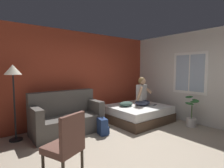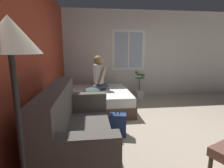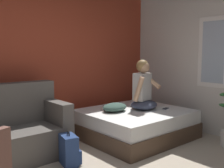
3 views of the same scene
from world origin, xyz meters
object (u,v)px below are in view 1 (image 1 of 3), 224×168
Objects in this scene: side_chair at (66,144)px; cell_phone at (155,105)px; bed at (137,113)px; person_seated at (142,94)px; floor_lamp at (13,77)px; backpack at (103,127)px; throw_pillow at (126,104)px; potted_plant at (192,116)px; couch at (66,117)px.

side_chair reaches higher than cell_phone.
person_seated reaches higher than bed.
cell_phone is 3.96m from floor_lamp.
backpack is at bearing -27.46° from floor_lamp.
throw_pillow is at bearing 152.65° from bed.
backpack is at bearing -159.59° from throw_pillow.
bed is at bearing 25.45° from side_chair.
throw_pillow is (-0.50, 0.19, -0.29)m from person_seated.
bed is 1.03× the size of floor_lamp.
cell_phone is 0.17× the size of potted_plant.
potted_plant is at bearing -25.72° from floor_lamp.
person_seated is (2.30, -0.43, 0.44)m from couch.
person_seated is at bearing 23.84° from side_chair.
floor_lamp reaches higher than side_chair.
cell_phone is at bearing -37.34° from person_seated.
side_chair is (-0.77, -1.79, 0.14)m from couch.
throw_pillow is at bearing -7.53° from couch.
side_chair is at bearing -178.73° from potted_plant.
bed is at bearing -27.35° from throw_pillow.
person_seated is 1.82× the size of throw_pillow.
backpack is at bearing -169.95° from bed.
potted_plant is at bearing -24.35° from backpack.
floor_lamp reaches higher than couch.
side_chair is at bearing -141.67° from backpack.
bed is at bearing 10.05° from backpack.
side_chair is 3.37m from person_seated.
bed is 3.51m from floor_lamp.
side_chair is 2.04× the size of throw_pillow.
couch is 1.74× the size of side_chair.
floor_lamp is at bearing 167.82° from couch.
floor_lamp is (-3.24, 0.65, 1.19)m from bed.
couch is 1.53m from floor_lamp.
backpack is 3.18× the size of cell_phone.
potted_plant is (0.30, -1.03, -0.18)m from cell_phone.
side_chair is 1.83m from backpack.
side_chair is 3.71m from potted_plant.
potted_plant is (4.04, -1.94, -1.13)m from floor_lamp.
cell_phone is 0.08× the size of floor_lamp.
potted_plant is at bearing -52.53° from throw_pillow.
potted_plant reaches higher than cell_phone.
couch is 0.95m from backpack.
person_seated is at bearing 8.24° from backpack.
side_chair reaches higher than bed.
side_chair reaches higher than backpack.
couch reaches higher than bed.
cell_phone is at bearing -13.81° from floor_lamp.
throw_pillow reaches higher than cell_phone.
couch is 3.39m from potted_plant.
side_chair is (-2.90, -1.38, 0.30)m from bed.
floor_lamp is 4.62m from potted_plant.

